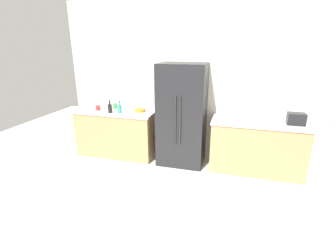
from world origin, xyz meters
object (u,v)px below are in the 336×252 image
object	(u,v)px
bottle_a	(120,109)
cup_d	(233,114)
refrigerator	(182,115)
cup_c	(109,107)
bottle_b	(110,108)
cup_a	(115,106)
bowl_a	(140,110)
toaster	(296,119)
cup_b	(98,108)

from	to	relation	value
bottle_a	cup_d	bearing A→B (deg)	7.45
refrigerator	cup_c	size ratio (longest dim) A/B	18.03
bottle_b	cup_a	size ratio (longest dim) A/B	2.32
bowl_a	cup_d	bearing A→B (deg)	2.56
toaster	refrigerator	bearing A→B (deg)	178.98
cup_b	bowl_a	size ratio (longest dim) A/B	0.48
cup_c	bowl_a	xyz separation A→B (m)	(0.63, -0.00, -0.02)
bottle_b	cup_d	distance (m)	2.19
cup_a	cup_d	bearing A→B (deg)	-0.47
toaster	cup_a	size ratio (longest dim) A/B	2.56
cup_b	bowl_a	xyz separation A→B (m)	(0.81, 0.11, -0.02)
bottle_a	cup_c	xyz separation A→B (m)	(-0.31, 0.19, -0.03)
cup_d	refrigerator	bearing A→B (deg)	-171.70
bottle_a	cup_d	xyz separation A→B (m)	(2.00, 0.26, -0.03)
refrigerator	toaster	distance (m)	1.81
cup_d	cup_a	bearing A→B (deg)	179.53
refrigerator	bottle_a	world-z (taller)	refrigerator
cup_c	refrigerator	bearing A→B (deg)	-2.14
bottle_a	cup_a	size ratio (longest dim) A/B	2.14
toaster	cup_a	xyz separation A→B (m)	(-3.17, 0.18, -0.04)
refrigerator	cup_d	xyz separation A→B (m)	(0.87, 0.13, 0.04)
bottle_a	bowl_a	world-z (taller)	bottle_a
refrigerator	bottle_a	size ratio (longest dim) A/B	8.11
bottle_a	cup_a	distance (m)	0.37
cup_b	cup_d	distance (m)	2.50
toaster	bottle_b	bearing A→B (deg)	-177.44
bottle_a	cup_b	world-z (taller)	bottle_a
toaster	bottle_a	distance (m)	2.94
cup_d	bowl_a	bearing A→B (deg)	-177.44
bottle_a	bowl_a	distance (m)	0.37
toaster	cup_c	xyz separation A→B (m)	(-3.25, 0.09, -0.04)
cup_d	cup_b	bearing A→B (deg)	-175.75
refrigerator	bottle_b	bearing A→B (deg)	-172.51
refrigerator	bottle_a	bearing A→B (deg)	-173.21
bottle_a	cup_b	bearing A→B (deg)	171.17
cup_b	cup_d	world-z (taller)	cup_d
refrigerator	toaster	bearing A→B (deg)	-1.02
bottle_a	cup_c	world-z (taller)	bottle_a
refrigerator	cup_b	bearing A→B (deg)	-177.95
cup_a	refrigerator	bearing A→B (deg)	-6.07
cup_c	cup_d	bearing A→B (deg)	1.81
cup_b	cup_d	bearing A→B (deg)	4.25
cup_c	cup_b	bearing A→B (deg)	-147.69
bottle_a	bottle_b	size ratio (longest dim) A/B	0.92
toaster	bottle_b	distance (m)	3.12
refrigerator	cup_d	world-z (taller)	refrigerator
refrigerator	cup_d	size ratio (longest dim) A/B	18.27
bowl_a	cup_a	bearing A→B (deg)	170.47
bottle_b	bowl_a	xyz separation A→B (m)	(0.49, 0.22, -0.06)
cup_b	cup_c	xyz separation A→B (m)	(0.18, 0.11, 0.00)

